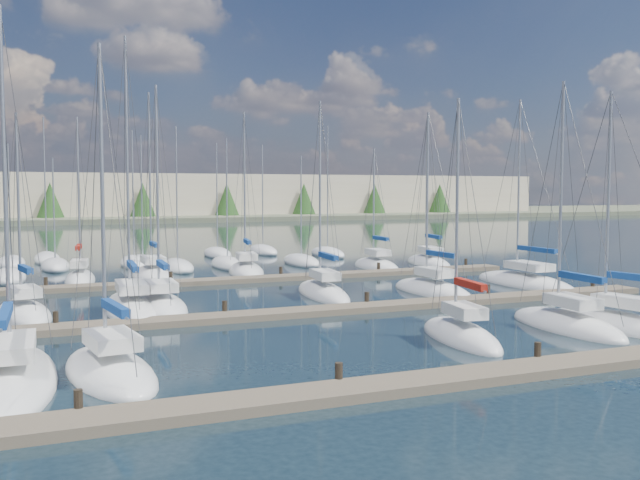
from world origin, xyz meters
name	(u,v)px	position (x,y,z in m)	size (l,w,h in m)	color
ground	(156,250)	(0.00, 60.00, 0.00)	(400.00, 400.00, 0.00)	#192932
dock_near	(459,378)	(0.00, 2.01, 0.15)	(44.00, 1.93, 1.10)	#6B5E4C
dock_mid	(305,312)	(0.00, 16.01, 0.15)	(44.00, 1.93, 1.10)	#6B5E4C
dock_far	(231,280)	(0.00, 30.01, 0.15)	(44.00, 1.93, 1.10)	#6B5E4C
sailboat_r	(429,263)	(18.87, 34.81, 0.19)	(3.61, 8.28, 13.20)	white
sailboat_c	(110,372)	(-10.66, 7.28, 0.18)	(3.53, 7.44, 12.16)	white
sailboat_l	(432,290)	(10.21, 20.22, 0.18)	(2.73, 7.89, 12.01)	white
sailboat_f	(618,326)	(11.88, 6.85, 0.18)	(3.59, 8.33, 11.71)	white
sailboat_q	(376,266)	(13.56, 34.31, 0.18)	(2.97, 7.25, 10.58)	white
sailboat_o	(153,275)	(-4.53, 35.07, 0.19)	(2.97, 7.70, 14.32)	white
sailboat_i	(131,307)	(-8.07, 20.76, 0.19)	(3.18, 9.63, 15.32)	white
sailboat_h	(24,314)	(-13.36, 20.91, 0.18)	(3.50, 6.68, 11.06)	white
sailboat_e	(567,325)	(9.80, 7.85, 0.19)	(2.90, 7.67, 12.16)	white
sailboat_k	(323,293)	(3.45, 21.72, 0.19)	(3.13, 8.38, 12.56)	white
sailboat_m	(524,283)	(17.94, 21.00, 0.17)	(3.11, 9.70, 13.28)	white
sailboat_b	(9,379)	(-13.84, 7.57, 0.17)	(3.40, 9.86, 13.26)	white
sailboat_n	(80,279)	(-9.66, 34.34, 0.20)	(2.87, 6.83, 12.27)	white
sailboat_p	(246,271)	(2.61, 35.03, 0.19)	(3.94, 8.08, 13.21)	white
sailboat_j	(161,306)	(-6.56, 20.48, 0.18)	(2.93, 7.62, 12.77)	white
sailboat_d	(461,336)	(3.84, 7.62, 0.19)	(3.00, 6.75, 11.06)	white
distant_boats	(137,262)	(-4.34, 43.76, 0.29)	(36.93, 20.75, 13.30)	#9EA0A5
shoreline	(21,185)	(-13.29, 149.77, 7.44)	(400.00, 60.00, 38.00)	#666B51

